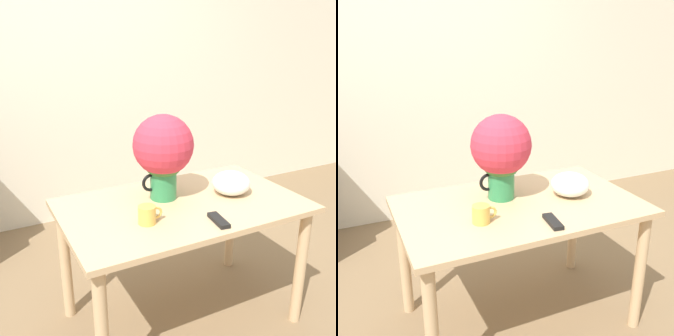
# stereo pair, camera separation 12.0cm
# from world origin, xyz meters

# --- Properties ---
(wall_back) EXTENTS (8.00, 0.05, 2.60)m
(wall_back) POSITION_xyz_m (0.00, 1.78, 1.30)
(wall_back) COLOR #EDE5CC
(wall_back) RESTS_ON ground_plane
(table) EXTENTS (1.25, 0.76, 0.72)m
(table) POSITION_xyz_m (0.21, 0.18, 0.61)
(table) COLOR tan
(table) RESTS_ON ground_plane
(flower_vase) EXTENTS (0.32, 0.32, 0.45)m
(flower_vase) POSITION_xyz_m (0.15, 0.29, 0.99)
(flower_vase) COLOR #2D844C
(flower_vase) RESTS_ON table
(coffee_mug) EXTENTS (0.12, 0.08, 0.09)m
(coffee_mug) POSITION_xyz_m (-0.05, 0.06, 0.76)
(coffee_mug) COLOR gold
(coffee_mug) RESTS_ON table
(white_bowl) EXTENTS (0.21, 0.21, 0.13)m
(white_bowl) POSITION_xyz_m (0.51, 0.17, 0.78)
(white_bowl) COLOR white
(white_bowl) RESTS_ON table
(remote_control) EXTENTS (0.07, 0.16, 0.02)m
(remote_control) POSITION_xyz_m (0.25, -0.09, 0.73)
(remote_control) COLOR black
(remote_control) RESTS_ON table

